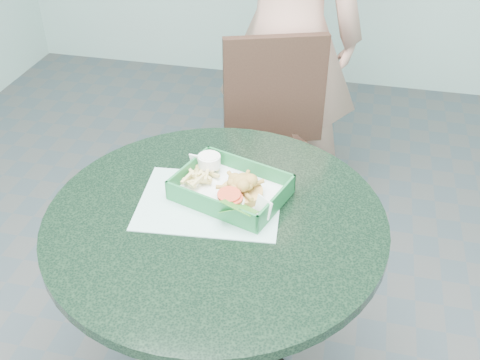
% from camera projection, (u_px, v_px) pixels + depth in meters
% --- Properties ---
extents(cafe_table, '(0.91, 0.91, 0.75)m').
position_uv_depth(cafe_table, '(217.00, 266.00, 1.60)').
color(cafe_table, black).
rests_on(cafe_table, floor).
extents(dining_chair, '(0.41, 0.41, 0.93)m').
position_uv_depth(dining_chair, '(269.00, 140.00, 2.25)').
color(dining_chair, brown).
rests_on(dining_chair, floor).
extents(diner_person, '(0.75, 0.53, 1.97)m').
position_uv_depth(diner_person, '(289.00, 3.00, 2.23)').
color(diner_person, tan).
rests_on(diner_person, floor).
extents(placemat, '(0.41, 0.32, 0.00)m').
position_uv_depth(placemat, '(210.00, 208.00, 1.55)').
color(placemat, '#94C1B7').
rests_on(placemat, cafe_table).
extents(food_basket, '(0.29, 0.21, 0.06)m').
position_uv_depth(food_basket, '(231.00, 197.00, 1.56)').
color(food_basket, '#1C6935').
rests_on(food_basket, placemat).
extents(crab_sandwich, '(0.12, 0.12, 0.07)m').
position_uv_depth(crab_sandwich, '(243.00, 190.00, 1.54)').
color(crab_sandwich, '#BE8C43').
rests_on(crab_sandwich, food_basket).
extents(fries_pile, '(0.14, 0.14, 0.04)m').
position_uv_depth(fries_pile, '(195.00, 185.00, 1.58)').
color(fries_pile, '#DBC574').
rests_on(fries_pile, food_basket).
extents(sauce_ramekin, '(0.07, 0.07, 0.04)m').
position_uv_depth(sauce_ramekin, '(199.00, 171.00, 1.60)').
color(sauce_ramekin, white).
rests_on(sauce_ramekin, food_basket).
extents(garnish_cup, '(0.11, 0.11, 0.04)m').
position_uv_depth(garnish_cup, '(241.00, 208.00, 1.48)').
color(garnish_cup, white).
rests_on(garnish_cup, food_basket).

